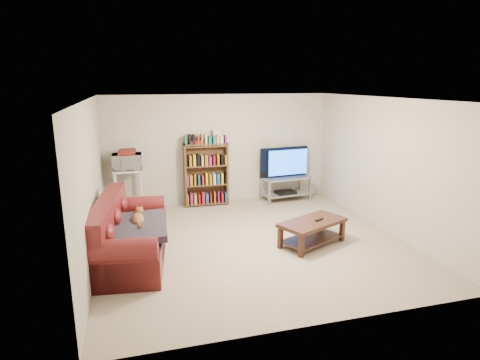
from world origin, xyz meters
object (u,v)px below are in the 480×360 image
object	(u,v)px
sofa	(126,238)
bookshelf	(206,174)
coffee_table	(312,228)
tv_stand	(286,185)

from	to	relation	value
sofa	bookshelf	bearing A→B (deg)	61.91
coffee_table	tv_stand	xyz separation A→B (m)	(0.53, 2.54, 0.08)
tv_stand	coffee_table	bearing A→B (deg)	-107.84
tv_stand	bookshelf	world-z (taller)	bookshelf
coffee_table	bookshelf	world-z (taller)	bookshelf
sofa	bookshelf	size ratio (longest dim) A/B	1.68
bookshelf	tv_stand	bearing A→B (deg)	-3.29
sofa	coffee_table	size ratio (longest dim) A/B	1.79
sofa	coffee_table	world-z (taller)	sofa
sofa	bookshelf	world-z (taller)	bookshelf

